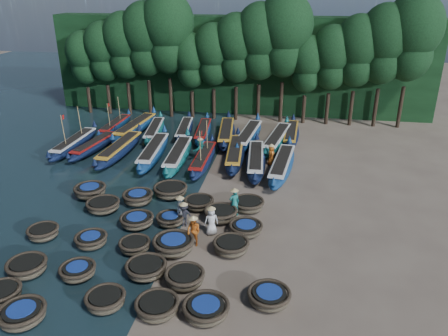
% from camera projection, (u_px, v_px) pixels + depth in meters
% --- Properties ---
extents(ground, '(120.00, 120.00, 0.00)m').
position_uv_depth(ground, '(189.00, 211.00, 27.37)').
color(ground, '#7B6B5A').
rests_on(ground, ground).
extents(foliage_wall, '(40.00, 3.00, 10.00)m').
position_uv_depth(foliage_wall, '(240.00, 65.00, 46.69)').
color(foliage_wall, black).
rests_on(foliage_wall, ground).
extents(coracle_0, '(1.99, 1.99, 0.68)m').
position_uv_depth(coracle_0, '(2.00, 294.00, 19.55)').
color(coracle_0, brown).
rests_on(coracle_0, ground).
extents(coracle_1, '(2.27, 2.27, 0.71)m').
position_uv_depth(coracle_1, '(22.00, 314.00, 18.32)').
color(coracle_1, brown).
rests_on(coracle_1, ground).
extents(coracle_2, '(1.83, 1.83, 0.69)m').
position_uv_depth(coracle_2, '(106.00, 300.00, 19.16)').
color(coracle_2, brown).
rests_on(coracle_2, ground).
extents(coracle_3, '(2.34, 2.34, 0.70)m').
position_uv_depth(coracle_3, '(157.00, 306.00, 18.77)').
color(coracle_3, brown).
rests_on(coracle_3, ground).
extents(coracle_4, '(2.55, 2.55, 0.69)m').
position_uv_depth(coracle_4, '(206.00, 309.00, 18.62)').
color(coracle_4, brown).
rests_on(coracle_4, ground).
extents(coracle_5, '(2.15, 2.15, 0.76)m').
position_uv_depth(coracle_5, '(27.00, 267.00, 21.31)').
color(coracle_5, brown).
rests_on(coracle_5, ground).
extents(coracle_6, '(2.17, 2.17, 0.65)m').
position_uv_depth(coracle_6, '(78.00, 271.00, 21.10)').
color(coracle_6, brown).
rests_on(coracle_6, ground).
extents(coracle_7, '(2.06, 2.06, 0.70)m').
position_uv_depth(coracle_7, '(146.00, 268.00, 21.26)').
color(coracle_7, brown).
rests_on(coracle_7, ground).
extents(coracle_8, '(2.07, 2.07, 0.74)m').
position_uv_depth(coracle_8, '(185.00, 277.00, 20.56)').
color(coracle_8, brown).
rests_on(coracle_8, ground).
extents(coracle_9, '(2.42, 2.42, 0.65)m').
position_uv_depth(coracle_9, '(269.00, 296.00, 19.40)').
color(coracle_9, brown).
rests_on(coracle_9, ground).
extents(coracle_10, '(1.87, 1.87, 0.70)m').
position_uv_depth(coracle_10, '(43.00, 232.00, 24.30)').
color(coracle_10, brown).
rests_on(coracle_10, ground).
extents(coracle_11, '(1.83, 1.83, 0.68)m').
position_uv_depth(coracle_11, '(91.00, 240.00, 23.59)').
color(coracle_11, brown).
rests_on(coracle_11, ground).
extents(coracle_12, '(1.91, 1.91, 0.67)m').
position_uv_depth(coracle_12, '(135.00, 245.00, 23.13)').
color(coracle_12, brown).
rests_on(coracle_12, ground).
extents(coracle_13, '(2.66, 2.66, 0.81)m').
position_uv_depth(coracle_13, '(174.00, 244.00, 23.07)').
color(coracle_13, brown).
rests_on(coracle_13, ground).
extents(coracle_14, '(1.97, 1.97, 0.72)m').
position_uv_depth(coracle_14, '(231.00, 246.00, 23.03)').
color(coracle_14, brown).
rests_on(coracle_14, ground).
extents(coracle_15, '(2.19, 2.19, 0.70)m').
position_uv_depth(coracle_15, '(103.00, 205.00, 27.23)').
color(coracle_15, brown).
rests_on(coracle_15, ground).
extents(coracle_16, '(2.02, 2.02, 0.68)m').
position_uv_depth(coracle_16, '(137.00, 220.00, 25.52)').
color(coracle_16, brown).
rests_on(coracle_16, ground).
extents(coracle_17, '(1.75, 1.75, 0.65)m').
position_uv_depth(coracle_17, '(170.00, 219.00, 25.67)').
color(coracle_17, brown).
rests_on(coracle_17, ground).
extents(coracle_18, '(2.05, 2.05, 0.79)m').
position_uv_depth(coracle_18, '(221.00, 214.00, 26.12)').
color(coracle_18, brown).
rests_on(coracle_18, ground).
extents(coracle_19, '(2.23, 2.23, 0.66)m').
position_uv_depth(coracle_19, '(246.00, 228.00, 24.75)').
color(coracle_19, brown).
rests_on(coracle_19, ground).
extents(coracle_20, '(2.37, 2.37, 0.82)m').
position_uv_depth(coracle_20, '(90.00, 191.00, 28.94)').
color(coracle_20, brown).
rests_on(coracle_20, ground).
extents(coracle_21, '(2.35, 2.35, 0.80)m').
position_uv_depth(coracle_21, '(138.00, 197.00, 28.08)').
color(coracle_21, brown).
rests_on(coracle_21, ground).
extents(coracle_22, '(2.54, 2.54, 0.78)m').
position_uv_depth(coracle_22, '(170.00, 190.00, 29.06)').
color(coracle_22, brown).
rests_on(coracle_22, ground).
extents(coracle_23, '(1.97, 1.97, 0.69)m').
position_uv_depth(coracle_23, '(199.00, 203.00, 27.53)').
color(coracle_23, brown).
rests_on(coracle_23, ground).
extents(coracle_24, '(2.27, 2.27, 0.70)m').
position_uv_depth(coracle_24, '(248.00, 204.00, 27.35)').
color(coracle_24, brown).
rests_on(coracle_24, ground).
extents(long_boat_0, '(1.59, 8.28, 3.52)m').
position_uv_depth(long_boat_0, '(74.00, 143.00, 37.14)').
color(long_boat_0, '#0E1733').
rests_on(long_boat_0, ground).
extents(long_boat_1, '(2.32, 7.38, 1.31)m').
position_uv_depth(long_boat_1, '(94.00, 146.00, 36.80)').
color(long_boat_1, '#0E1733').
rests_on(long_boat_1, ground).
extents(long_boat_2, '(1.96, 8.83, 1.56)m').
position_uv_depth(long_boat_2, '(120.00, 149.00, 35.79)').
color(long_boat_2, '#0E1733').
rests_on(long_boat_2, ground).
extents(long_boat_3, '(2.23, 8.94, 1.58)m').
position_uv_depth(long_boat_3, '(153.00, 152.00, 35.23)').
color(long_boat_3, navy).
rests_on(long_boat_3, ground).
extents(long_boat_4, '(2.06, 8.80, 1.55)m').
position_uv_depth(long_boat_4, '(178.00, 155.00, 34.54)').
color(long_boat_4, '#105D5B').
rests_on(long_boat_4, ground).
extents(long_boat_5, '(1.44, 7.89, 3.35)m').
position_uv_depth(long_boat_5, '(203.00, 159.00, 33.91)').
color(long_boat_5, '#0E1733').
rests_on(long_boat_5, ground).
extents(long_boat_6, '(2.18, 8.64, 1.53)m').
position_uv_depth(long_boat_6, '(235.00, 154.00, 34.86)').
color(long_boat_6, '#0E1733').
rests_on(long_boat_6, ground).
extents(long_boat_7, '(2.18, 8.61, 1.52)m').
position_uv_depth(long_boat_7, '(256.00, 160.00, 33.56)').
color(long_boat_7, '#0E1733').
rests_on(long_boat_7, ground).
extents(long_boat_8, '(2.36, 8.78, 1.55)m').
position_uv_depth(long_boat_8, '(282.00, 165.00, 32.69)').
color(long_boat_8, navy).
rests_on(long_boat_8, ground).
extents(long_boat_9, '(1.42, 7.26, 3.08)m').
position_uv_depth(long_boat_9, '(115.00, 126.00, 41.86)').
color(long_boat_9, navy).
rests_on(long_boat_9, ground).
extents(long_boat_10, '(2.48, 9.05, 1.60)m').
position_uv_depth(long_boat_10, '(135.00, 128.00, 41.00)').
color(long_boat_10, navy).
rests_on(long_boat_10, ground).
extents(long_boat_11, '(2.50, 7.86, 1.40)m').
position_uv_depth(long_boat_11, '(154.00, 131.00, 40.38)').
color(long_boat_11, '#105D5B').
rests_on(long_boat_11, ground).
extents(long_boat_12, '(2.24, 7.65, 1.36)m').
position_uv_depth(long_boat_12, '(184.00, 130.00, 40.65)').
color(long_boat_12, '#0E1733').
rests_on(long_boat_12, ground).
extents(long_boat_13, '(2.07, 7.64, 1.35)m').
position_uv_depth(long_boat_13, '(203.00, 131.00, 40.25)').
color(long_boat_13, navy).
rests_on(long_boat_13, ground).
extents(long_boat_14, '(2.50, 8.85, 1.57)m').
position_uv_depth(long_boat_14, '(226.00, 133.00, 39.52)').
color(long_boat_14, '#0E1733').
rests_on(long_boat_14, ground).
extents(long_boat_15, '(2.44, 8.97, 1.59)m').
position_uv_depth(long_boat_15, '(248.00, 136.00, 38.78)').
color(long_boat_15, navy).
rests_on(long_boat_15, ground).
extents(long_boat_16, '(2.94, 8.87, 1.58)m').
position_uv_depth(long_boat_16, '(277.00, 139.00, 38.00)').
color(long_boat_16, '#105D5B').
rests_on(long_boat_16, ground).
extents(long_boat_17, '(1.63, 8.08, 1.42)m').
position_uv_depth(long_boat_17, '(291.00, 135.00, 39.34)').
color(long_boat_17, '#0E1733').
rests_on(long_boat_17, ground).
extents(fisherman_0, '(0.98, 0.85, 1.90)m').
position_uv_depth(fisherman_0, '(211.00, 220.00, 24.52)').
color(fisherman_0, silver).
rests_on(fisherman_0, ground).
extents(fisherman_1, '(0.77, 0.68, 1.97)m').
position_uv_depth(fisherman_1, '(234.00, 201.00, 26.47)').
color(fisherman_1, '#196D63').
rests_on(fisherman_1, ground).
extents(fisherman_2, '(1.04, 0.97, 1.91)m').
position_uv_depth(fisherman_2, '(193.00, 231.00, 23.51)').
color(fisherman_2, '#CC611B').
rests_on(fisherman_2, ground).
extents(fisherman_3, '(0.99, 0.61, 1.69)m').
position_uv_depth(fisherman_3, '(184.00, 214.00, 25.39)').
color(fisherman_3, black).
rests_on(fisherman_3, ground).
extents(fisherman_4, '(0.77, 1.11, 1.95)m').
position_uv_depth(fisherman_4, '(180.00, 210.00, 25.60)').
color(fisherman_4, silver).
rests_on(fisherman_4, ground).
extents(fisherman_5, '(1.00, 1.75, 2.00)m').
position_uv_depth(fisherman_5, '(200.00, 149.00, 34.86)').
color(fisherman_5, '#196D63').
rests_on(fisherman_5, ground).
extents(fisherman_6, '(0.74, 0.92, 1.84)m').
position_uv_depth(fisherman_6, '(271.00, 154.00, 33.94)').
color(fisherman_6, '#CC611B').
rests_on(fisherman_6, ground).
extents(tree_0, '(3.68, 3.68, 8.68)m').
position_uv_depth(tree_0, '(84.00, 57.00, 45.57)').
color(tree_0, black).
rests_on(tree_0, ground).
extents(tree_1, '(4.09, 4.09, 9.65)m').
position_uv_depth(tree_1, '(104.00, 51.00, 44.95)').
color(tree_1, black).
rests_on(tree_1, ground).
extents(tree_2, '(4.51, 4.51, 10.63)m').
position_uv_depth(tree_2, '(125.00, 45.00, 44.34)').
color(tree_2, black).
rests_on(tree_2, ground).
extents(tree_3, '(4.92, 4.92, 11.60)m').
position_uv_depth(tree_3, '(146.00, 38.00, 43.72)').
color(tree_3, black).
rests_on(tree_3, ground).
extents(tree_4, '(5.34, 5.34, 12.58)m').
position_uv_depth(tree_4, '(168.00, 32.00, 43.10)').
color(tree_4, black).
rests_on(tree_4, ground).
extents(tree_5, '(3.68, 3.68, 8.68)m').
position_uv_depth(tree_5, '(191.00, 60.00, 43.82)').
color(tree_5, black).
rests_on(tree_5, ground).
extents(tree_6, '(4.09, 4.09, 9.65)m').
position_uv_depth(tree_6, '(213.00, 54.00, 43.20)').
color(tree_6, black).
rests_on(tree_6, ground).
extents(tree_7, '(4.51, 4.51, 10.63)m').
position_uv_depth(tree_7, '(236.00, 47.00, 42.59)').
color(tree_7, black).
rests_on(tree_7, ground).
extents(tree_8, '(4.92, 4.92, 11.60)m').
position_uv_depth(tree_8, '(260.00, 41.00, 41.97)').
color(tree_8, black).
rests_on(tree_8, ground).
extents(tree_9, '(5.34, 5.34, 12.58)m').
position_uv_depth(tree_9, '(285.00, 34.00, 41.35)').
color(tree_9, black).
rests_on(tree_9, ground).
extents(tree_10, '(3.68, 3.68, 8.68)m').
position_uv_depth(tree_10, '(307.00, 63.00, 42.07)').
color(tree_10, black).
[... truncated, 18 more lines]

